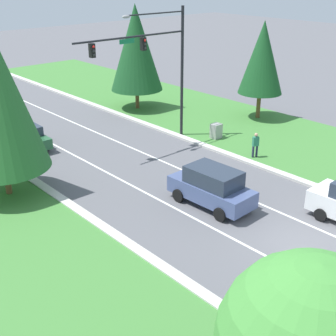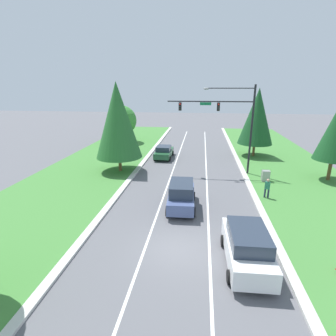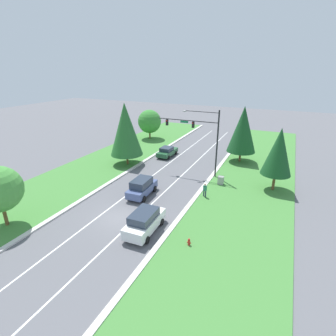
{
  "view_description": "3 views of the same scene",
  "coord_description": "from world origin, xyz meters",
  "px_view_note": "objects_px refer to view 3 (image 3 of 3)",
  "views": [
    {
      "loc": [
        -15.97,
        -9.17,
        11.25
      ],
      "look_at": [
        -0.81,
        7.83,
        1.4
      ],
      "focal_mm": 50.0,
      "sensor_mm": 36.0,
      "label": 1
    },
    {
      "loc": [
        1.1,
        -12.67,
        8.7
      ],
      "look_at": [
        -1.91,
        10.85,
        1.32
      ],
      "focal_mm": 28.0,
      "sensor_mm": 36.0,
      "label": 2
    },
    {
      "loc": [
        13.87,
        -18.21,
        13.92
      ],
      "look_at": [
        0.51,
        10.86,
        1.5
      ],
      "focal_mm": 28.0,
      "sensor_mm": 36.0,
      "label": 3
    }
  ],
  "objects_px": {
    "slate_blue_suv": "(142,187)",
    "fire_hydrant": "(189,242)",
    "conifer_near_right_tree": "(279,152)",
    "forest_sedan": "(167,152)",
    "utility_cabinet": "(221,181)",
    "conifer_far_right_tree": "(243,129)",
    "pedestrian": "(205,190)",
    "oak_near_left_tree": "(150,121)",
    "traffic_signal_mast": "(200,132)",
    "conifer_mid_left_tree": "(126,129)",
    "white_suv": "(145,221)"
  },
  "relations": [
    {
      "from": "slate_blue_suv",
      "to": "fire_hydrant",
      "type": "bearing_deg",
      "value": -40.36
    },
    {
      "from": "conifer_near_right_tree",
      "to": "forest_sedan",
      "type": "bearing_deg",
      "value": 159.64
    },
    {
      "from": "utility_cabinet",
      "to": "conifer_far_right_tree",
      "type": "distance_m",
      "value": 10.74
    },
    {
      "from": "pedestrian",
      "to": "conifer_near_right_tree",
      "type": "height_order",
      "value": "conifer_near_right_tree"
    },
    {
      "from": "slate_blue_suv",
      "to": "utility_cabinet",
      "type": "height_order",
      "value": "slate_blue_suv"
    },
    {
      "from": "slate_blue_suv",
      "to": "conifer_far_right_tree",
      "type": "height_order",
      "value": "conifer_far_right_tree"
    },
    {
      "from": "fire_hydrant",
      "to": "pedestrian",
      "type": "bearing_deg",
      "value": 99.04
    },
    {
      "from": "oak_near_left_tree",
      "to": "traffic_signal_mast",
      "type": "bearing_deg",
      "value": -42.73
    },
    {
      "from": "slate_blue_suv",
      "to": "utility_cabinet",
      "type": "distance_m",
      "value": 10.07
    },
    {
      "from": "conifer_far_right_tree",
      "to": "pedestrian",
      "type": "bearing_deg",
      "value": -95.81
    },
    {
      "from": "forest_sedan",
      "to": "conifer_far_right_tree",
      "type": "height_order",
      "value": "conifer_far_right_tree"
    },
    {
      "from": "traffic_signal_mast",
      "to": "fire_hydrant",
      "type": "distance_m",
      "value": 16.74
    },
    {
      "from": "forest_sedan",
      "to": "pedestrian",
      "type": "bearing_deg",
      "value": -47.83
    },
    {
      "from": "oak_near_left_tree",
      "to": "utility_cabinet",
      "type": "bearing_deg",
      "value": -40.76
    },
    {
      "from": "forest_sedan",
      "to": "utility_cabinet",
      "type": "distance_m",
      "value": 13.14
    },
    {
      "from": "oak_near_left_tree",
      "to": "conifer_far_right_tree",
      "type": "relative_size",
      "value": 0.68
    },
    {
      "from": "traffic_signal_mast",
      "to": "conifer_far_right_tree",
      "type": "height_order",
      "value": "traffic_signal_mast"
    },
    {
      "from": "utility_cabinet",
      "to": "oak_near_left_tree",
      "type": "height_order",
      "value": "oak_near_left_tree"
    },
    {
      "from": "oak_near_left_tree",
      "to": "conifer_mid_left_tree",
      "type": "height_order",
      "value": "conifer_mid_left_tree"
    },
    {
      "from": "oak_near_left_tree",
      "to": "pedestrian",
      "type": "bearing_deg",
      "value": -48.44
    },
    {
      "from": "pedestrian",
      "to": "oak_near_left_tree",
      "type": "bearing_deg",
      "value": -25.54
    },
    {
      "from": "oak_near_left_tree",
      "to": "slate_blue_suv",
      "type": "bearing_deg",
      "value": -63.64
    },
    {
      "from": "fire_hydrant",
      "to": "utility_cabinet",
      "type": "bearing_deg",
      "value": 92.67
    },
    {
      "from": "utility_cabinet",
      "to": "conifer_far_right_tree",
      "type": "bearing_deg",
      "value": 86.5
    },
    {
      "from": "pedestrian",
      "to": "traffic_signal_mast",
      "type": "bearing_deg",
      "value": -43.06
    },
    {
      "from": "traffic_signal_mast",
      "to": "fire_hydrant",
      "type": "height_order",
      "value": "traffic_signal_mast"
    },
    {
      "from": "utility_cabinet",
      "to": "fire_hydrant",
      "type": "relative_size",
      "value": 1.59
    },
    {
      "from": "white_suv",
      "to": "forest_sedan",
      "type": "distance_m",
      "value": 21.38
    },
    {
      "from": "forest_sedan",
      "to": "conifer_far_right_tree",
      "type": "xyz_separation_m",
      "value": [
        11.45,
        2.28,
        4.36
      ]
    },
    {
      "from": "conifer_near_right_tree",
      "to": "conifer_far_right_tree",
      "type": "bearing_deg",
      "value": 122.73
    },
    {
      "from": "pedestrian",
      "to": "conifer_mid_left_tree",
      "type": "height_order",
      "value": "conifer_mid_left_tree"
    },
    {
      "from": "traffic_signal_mast",
      "to": "conifer_mid_left_tree",
      "type": "bearing_deg",
      "value": -175.94
    },
    {
      "from": "traffic_signal_mast",
      "to": "slate_blue_suv",
      "type": "relative_size",
      "value": 1.94
    },
    {
      "from": "utility_cabinet",
      "to": "fire_hydrant",
      "type": "height_order",
      "value": "utility_cabinet"
    },
    {
      "from": "utility_cabinet",
      "to": "pedestrian",
      "type": "relative_size",
      "value": 0.66
    },
    {
      "from": "slate_blue_suv",
      "to": "conifer_mid_left_tree",
      "type": "bearing_deg",
      "value": 129.44
    },
    {
      "from": "fire_hydrant",
      "to": "conifer_near_right_tree",
      "type": "height_order",
      "value": "conifer_near_right_tree"
    },
    {
      "from": "traffic_signal_mast",
      "to": "conifer_far_right_tree",
      "type": "bearing_deg",
      "value": 60.77
    },
    {
      "from": "white_suv",
      "to": "oak_near_left_tree",
      "type": "bearing_deg",
      "value": 116.01
    },
    {
      "from": "traffic_signal_mast",
      "to": "oak_near_left_tree",
      "type": "distance_m",
      "value": 20.94
    },
    {
      "from": "forest_sedan",
      "to": "oak_near_left_tree",
      "type": "xyz_separation_m",
      "value": [
        -8.05,
        8.89,
        2.75
      ]
    },
    {
      "from": "white_suv",
      "to": "conifer_mid_left_tree",
      "type": "xyz_separation_m",
      "value": [
        -10.97,
        14.14,
        4.39
      ]
    },
    {
      "from": "conifer_near_right_tree",
      "to": "conifer_mid_left_tree",
      "type": "bearing_deg",
      "value": 179.25
    },
    {
      "from": "fire_hydrant",
      "to": "slate_blue_suv",
      "type": "bearing_deg",
      "value": 141.95
    },
    {
      "from": "oak_near_left_tree",
      "to": "conifer_mid_left_tree",
      "type": "distance_m",
      "value": 15.6
    },
    {
      "from": "traffic_signal_mast",
      "to": "conifer_near_right_tree",
      "type": "height_order",
      "value": "traffic_signal_mast"
    },
    {
      "from": "fire_hydrant",
      "to": "conifer_near_right_tree",
      "type": "relative_size",
      "value": 0.09
    },
    {
      "from": "traffic_signal_mast",
      "to": "utility_cabinet",
      "type": "distance_m",
      "value": 6.81
    },
    {
      "from": "white_suv",
      "to": "conifer_near_right_tree",
      "type": "distance_m",
      "value": 17.43
    },
    {
      "from": "pedestrian",
      "to": "forest_sedan",
      "type": "bearing_deg",
      "value": -26.0
    }
  ]
}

